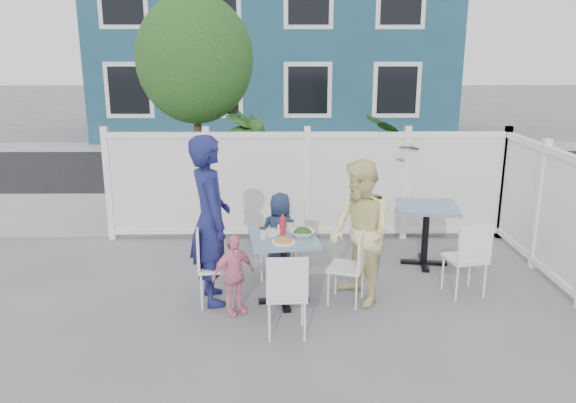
{
  "coord_description": "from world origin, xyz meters",
  "views": [
    {
      "loc": [
        -0.27,
        -5.59,
        2.74
      ],
      "look_at": [
        -0.2,
        0.6,
        1.06
      ],
      "focal_mm": 35.0,
      "sensor_mm": 36.0,
      "label": 1
    }
  ],
  "objects_px": {
    "chair_left": "(209,259)",
    "chair_near": "(287,290)",
    "man": "(210,220)",
    "toddler": "(233,275)",
    "main_table": "(284,252)",
    "spare_table": "(426,219)",
    "woman": "(360,233)",
    "chair_right": "(353,261)",
    "utility_cabinet": "(179,176)",
    "boy": "(280,234)",
    "chair_back": "(284,232)"
  },
  "relations": [
    {
      "from": "man",
      "to": "boy",
      "type": "height_order",
      "value": "man"
    },
    {
      "from": "chair_back",
      "to": "chair_near",
      "type": "height_order",
      "value": "chair_back"
    },
    {
      "from": "man",
      "to": "boy",
      "type": "distance_m",
      "value": 1.17
    },
    {
      "from": "man",
      "to": "toddler",
      "type": "distance_m",
      "value": 0.66
    },
    {
      "from": "chair_near",
      "to": "woman",
      "type": "relative_size",
      "value": 0.54
    },
    {
      "from": "chair_right",
      "to": "man",
      "type": "bearing_deg",
      "value": 105.99
    },
    {
      "from": "chair_near",
      "to": "woman",
      "type": "xyz_separation_m",
      "value": [
        0.81,
        0.82,
        0.3
      ]
    },
    {
      "from": "spare_table",
      "to": "utility_cabinet",
      "type": "bearing_deg",
      "value": 143.8
    },
    {
      "from": "chair_left",
      "to": "boy",
      "type": "bearing_deg",
      "value": 131.25
    },
    {
      "from": "spare_table",
      "to": "chair_left",
      "type": "relative_size",
      "value": 0.97
    },
    {
      "from": "main_table",
      "to": "spare_table",
      "type": "xyz_separation_m",
      "value": [
        1.85,
        1.13,
        0.03
      ]
    },
    {
      "from": "spare_table",
      "to": "chair_back",
      "type": "distance_m",
      "value": 1.88
    },
    {
      "from": "man",
      "to": "toddler",
      "type": "bearing_deg",
      "value": -159.28
    },
    {
      "from": "chair_left",
      "to": "toddler",
      "type": "relative_size",
      "value": 1.01
    },
    {
      "from": "chair_right",
      "to": "chair_near",
      "type": "bearing_deg",
      "value": 155.98
    },
    {
      "from": "chair_left",
      "to": "chair_near",
      "type": "height_order",
      "value": "chair_left"
    },
    {
      "from": "boy",
      "to": "chair_right",
      "type": "bearing_deg",
      "value": 125.38
    },
    {
      "from": "main_table",
      "to": "woman",
      "type": "xyz_separation_m",
      "value": [
        0.84,
        0.01,
        0.21
      ]
    },
    {
      "from": "woman",
      "to": "main_table",
      "type": "bearing_deg",
      "value": -112.8
    },
    {
      "from": "main_table",
      "to": "toddler",
      "type": "distance_m",
      "value": 0.62
    },
    {
      "from": "chair_right",
      "to": "woman",
      "type": "relative_size",
      "value": 0.53
    },
    {
      "from": "spare_table",
      "to": "man",
      "type": "xyz_separation_m",
      "value": [
        -2.65,
        -1.06,
        0.32
      ]
    },
    {
      "from": "woman",
      "to": "boy",
      "type": "bearing_deg",
      "value": -157.14
    },
    {
      "from": "spare_table",
      "to": "toddler",
      "type": "relative_size",
      "value": 0.98
    },
    {
      "from": "man",
      "to": "main_table",
      "type": "bearing_deg",
      "value": -112.23
    },
    {
      "from": "utility_cabinet",
      "to": "boy",
      "type": "distance_m",
      "value": 3.45
    },
    {
      "from": "woman",
      "to": "boy",
      "type": "height_order",
      "value": "woman"
    },
    {
      "from": "utility_cabinet",
      "to": "chair_near",
      "type": "distance_m",
      "value": 4.96
    },
    {
      "from": "chair_left",
      "to": "chair_right",
      "type": "relative_size",
      "value": 1.05
    },
    {
      "from": "main_table",
      "to": "spare_table",
      "type": "height_order",
      "value": "spare_table"
    },
    {
      "from": "spare_table",
      "to": "main_table",
      "type": "bearing_deg",
      "value": -148.68
    },
    {
      "from": "utility_cabinet",
      "to": "chair_right",
      "type": "bearing_deg",
      "value": -65.66
    },
    {
      "from": "main_table",
      "to": "spare_table",
      "type": "relative_size",
      "value": 0.94
    },
    {
      "from": "chair_left",
      "to": "chair_near",
      "type": "xyz_separation_m",
      "value": [
        0.85,
        -0.79,
        -0.01
      ]
    },
    {
      "from": "main_table",
      "to": "man",
      "type": "relative_size",
      "value": 0.43
    },
    {
      "from": "utility_cabinet",
      "to": "woman",
      "type": "xyz_separation_m",
      "value": [
        2.65,
        -3.79,
        0.2
      ]
    },
    {
      "from": "man",
      "to": "boy",
      "type": "xyz_separation_m",
      "value": [
        0.76,
        0.78,
        -0.42
      ]
    },
    {
      "from": "chair_back",
      "to": "man",
      "type": "distance_m",
      "value": 1.12
    },
    {
      "from": "spare_table",
      "to": "chair_back",
      "type": "relative_size",
      "value": 0.87
    },
    {
      "from": "chair_back",
      "to": "spare_table",
      "type": "bearing_deg",
      "value": -147.13
    },
    {
      "from": "chair_back",
      "to": "boy",
      "type": "height_order",
      "value": "boy"
    },
    {
      "from": "utility_cabinet",
      "to": "toddler",
      "type": "bearing_deg",
      "value": -82.06
    },
    {
      "from": "utility_cabinet",
      "to": "chair_right",
      "type": "distance_m",
      "value": 4.62
    },
    {
      "from": "spare_table",
      "to": "chair_right",
      "type": "xyz_separation_m",
      "value": [
        -1.09,
        -1.16,
        -0.13
      ]
    },
    {
      "from": "chair_right",
      "to": "woman",
      "type": "distance_m",
      "value": 0.32
    },
    {
      "from": "utility_cabinet",
      "to": "man",
      "type": "distance_m",
      "value": 3.89
    },
    {
      "from": "main_table",
      "to": "utility_cabinet",
      "type": "bearing_deg",
      "value": 115.44
    },
    {
      "from": "spare_table",
      "to": "toddler",
      "type": "xyz_separation_m",
      "value": [
        -2.38,
        -1.4,
        -0.18
      ]
    },
    {
      "from": "woman",
      "to": "toddler",
      "type": "bearing_deg",
      "value": -101.78
    },
    {
      "from": "spare_table",
      "to": "boy",
      "type": "height_order",
      "value": "boy"
    }
  ]
}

